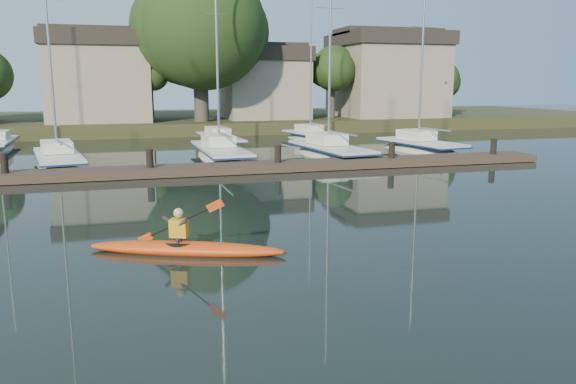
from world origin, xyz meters
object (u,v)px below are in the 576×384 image
object	(u,v)px
dock	(216,169)
sailboat_2	(220,162)
sailboat_4	(420,155)
sailboat_1	(59,169)
sailboat_3	(330,161)
sailboat_6	(220,146)
sailboat_7	(312,143)
kayak	(185,246)

from	to	relation	value
dock	sailboat_2	distance (m)	5.01
sailboat_4	sailboat_1	bearing A→B (deg)	170.41
sailboat_3	sailboat_4	distance (m)	6.25
sailboat_1	sailboat_3	size ratio (longest dim) A/B	1.00
dock	sailboat_4	distance (m)	14.09
sailboat_3	sailboat_6	size ratio (longest dim) A/B	0.95
sailboat_7	sailboat_2	bearing A→B (deg)	-145.46
sailboat_3	sailboat_6	world-z (taller)	sailboat_6
sailboat_7	kayak	bearing A→B (deg)	-125.47
sailboat_4	dock	bearing A→B (deg)	-170.56
sailboat_1	sailboat_2	distance (m)	8.36
sailboat_2	sailboat_3	world-z (taller)	sailboat_2
sailboat_6	sailboat_7	xyz separation A→B (m)	(6.85, 0.52, -0.01)
sailboat_4	sailboat_6	xyz separation A→B (m)	(-11.13, 7.76, 0.04)
sailboat_4	sailboat_7	distance (m)	9.31
sailboat_3	sailboat_2	bearing A→B (deg)	163.46
sailboat_3	sailboat_7	distance (m)	9.40
dock	sailboat_1	xyz separation A→B (m)	(-7.38, 4.50, -0.40)
sailboat_4	sailboat_7	bearing A→B (deg)	107.01
sailboat_2	sailboat_6	bearing A→B (deg)	79.70
sailboat_1	sailboat_6	bearing A→B (deg)	29.78
sailboat_6	sailboat_7	bearing A→B (deg)	0.25
kayak	sailboat_4	world-z (taller)	sailboat_4
sailboat_3	sailboat_4	size ratio (longest dim) A/B	1.10
sailboat_3	sailboat_7	world-z (taller)	sailboat_3
kayak	sailboat_2	world-z (taller)	sailboat_2
sailboat_6	sailboat_7	world-z (taller)	sailboat_6
sailboat_6	kayak	bearing A→B (deg)	-104.87
dock	sailboat_2	size ratio (longest dim) A/B	2.12
kayak	dock	xyz separation A→B (m)	(2.63, 12.38, 0.01)
sailboat_2	sailboat_3	size ratio (longest dim) A/B	1.13
kayak	sailboat_4	size ratio (longest dim) A/B	0.38
kayak	sailboat_1	size ratio (longest dim) A/B	0.35
kayak	sailboat_4	xyz separation A→B (m)	(15.88, 17.14, -0.40)
sailboat_6	dock	bearing A→B (deg)	-103.70
sailboat_1	sailboat_7	world-z (taller)	sailboat_1
dock	sailboat_7	bearing A→B (deg)	55.45
kayak	sailboat_4	bearing A→B (deg)	69.10
kayak	sailboat_6	size ratio (longest dim) A/B	0.33
dock	sailboat_2	xyz separation A→B (m)	(0.97, 4.90, -0.40)
sailboat_2	sailboat_4	distance (m)	12.29
sailboat_2	sailboat_3	distance (m)	6.20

